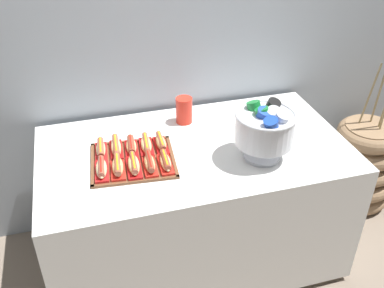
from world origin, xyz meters
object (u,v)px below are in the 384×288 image
(hot_dog_0, at_px, (101,169))
(punch_bowl, at_px, (265,127))
(cup_stack, at_px, (184,110))
(buffet_table, at_px, (194,202))
(hot_dog_1, at_px, (118,167))
(hot_dog_4, at_px, (165,162))
(hot_dog_7, at_px, (131,147))
(hot_dog_6, at_px, (116,148))
(floor_vase, at_px, (361,165))
(hot_dog_2, at_px, (134,165))
(hot_dog_3, at_px, (150,164))
(hot_dog_9, at_px, (161,143))
(hot_dog_8, at_px, (146,145))
(serving_tray, at_px, (133,161))
(hot_dog_5, at_px, (101,150))

(hot_dog_0, bearing_deg, punch_bowl, -4.94)
(cup_stack, bearing_deg, buffet_table, -93.62)
(hot_dog_1, xyz_separation_m, hot_dog_4, (0.22, -0.02, -0.00))
(hot_dog_4, height_order, cup_stack, cup_stack)
(buffet_table, relative_size, hot_dog_7, 9.85)
(hot_dog_1, bearing_deg, hot_dog_6, 84.93)
(buffet_table, xyz_separation_m, cup_stack, (0.02, 0.27, 0.44))
(punch_bowl, bearing_deg, floor_vase, 21.58)
(buffet_table, distance_m, floor_vase, 1.24)
(punch_bowl, bearing_deg, buffet_table, 150.04)
(hot_dog_2, bearing_deg, hot_dog_7, 84.93)
(hot_dog_3, xyz_separation_m, hot_dog_4, (0.07, -0.01, -0.00))
(hot_dog_2, distance_m, cup_stack, 0.52)
(hot_dog_4, relative_size, hot_dog_9, 1.01)
(hot_dog_7, bearing_deg, hot_dog_4, -52.79)
(hot_dog_9, height_order, punch_bowl, punch_bowl)
(hot_dog_2, relative_size, hot_dog_3, 1.03)
(hot_dog_1, distance_m, cup_stack, 0.57)
(hot_dog_0, xyz_separation_m, hot_dog_8, (0.24, 0.14, -0.00))
(hot_dog_3, relative_size, hot_dog_8, 0.98)
(hot_dog_7, bearing_deg, hot_dog_0, -137.34)
(hot_dog_2, height_order, hot_dog_6, same)
(buffet_table, relative_size, serving_tray, 3.64)
(hot_dog_5, distance_m, hot_dog_9, 0.30)
(floor_vase, distance_m, serving_tray, 1.64)
(hot_dog_3, height_order, punch_bowl, punch_bowl)
(serving_tray, relative_size, hot_dog_8, 2.45)
(floor_vase, height_order, hot_dog_6, floor_vase)
(hot_dog_7, height_order, hot_dog_9, hot_dog_9)
(hot_dog_4, distance_m, hot_dog_5, 0.34)
(hot_dog_4, height_order, hot_dog_9, hot_dog_9)
(hot_dog_1, bearing_deg, hot_dog_4, -5.07)
(floor_vase, distance_m, hot_dog_3, 1.60)
(hot_dog_7, bearing_deg, floor_vase, 5.45)
(floor_vase, xyz_separation_m, hot_dog_8, (-1.47, -0.15, 0.52))
(hot_dog_3, height_order, hot_dog_4, hot_dog_3)
(hot_dog_2, bearing_deg, floor_vase, 11.32)
(serving_tray, bearing_deg, hot_dog_0, -156.26)
(hot_dog_4, xyz_separation_m, hot_dog_6, (-0.21, 0.18, 0.00))
(hot_dog_2, xyz_separation_m, hot_dog_5, (-0.13, 0.18, -0.00))
(hot_dog_3, bearing_deg, floor_vase, 12.13)
(hot_dog_2, distance_m, hot_dog_9, 0.22)
(hot_dog_7, bearing_deg, serving_tray, -95.07)
(buffet_table, xyz_separation_m, hot_dog_8, (-0.24, 0.04, 0.40))
(hot_dog_1, bearing_deg, hot_dog_2, -5.07)
(punch_bowl, bearing_deg, hot_dog_1, 175.08)
(hot_dog_5, height_order, hot_dog_9, hot_dog_9)
(serving_tray, relative_size, hot_dog_6, 2.32)
(hot_dog_3, xyz_separation_m, hot_dog_5, (-0.21, 0.18, -0.00))
(buffet_table, bearing_deg, hot_dog_3, -154.00)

